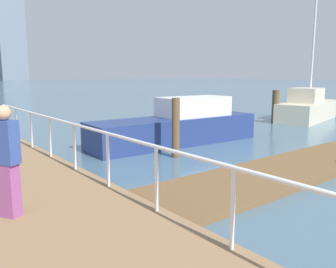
% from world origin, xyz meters
% --- Properties ---
extents(ground_plane, '(300.00, 300.00, 0.00)m').
position_xyz_m(ground_plane, '(0.00, 20.00, 0.00)').
color(ground_plane, slate).
extents(floating_dock, '(14.81, 2.00, 0.18)m').
position_xyz_m(floating_dock, '(3.91, 11.82, 0.09)').
color(floating_dock, brown).
rests_on(floating_dock, ground_plane).
extents(boardwalk_railing, '(0.06, 23.85, 1.08)m').
position_xyz_m(boardwalk_railing, '(-3.15, 8.73, 1.23)').
color(boardwalk_railing, white).
rests_on(boardwalk_railing, boardwalk).
extents(dock_piling_2, '(0.36, 0.36, 1.74)m').
position_xyz_m(dock_piling_2, '(9.62, 17.82, 0.87)').
color(dock_piling_2, brown).
rests_on(dock_piling_2, ground_plane).
extents(dock_piling_5, '(0.25, 0.25, 1.86)m').
position_xyz_m(dock_piling_5, '(0.47, 15.02, 0.93)').
color(dock_piling_5, brown).
rests_on(dock_piling_5, ground_plane).
extents(moored_boat_0, '(6.11, 3.11, 6.90)m').
position_xyz_m(moored_boat_0, '(12.17, 17.39, 0.68)').
color(moored_boat_0, beige).
rests_on(moored_boat_0, ground_plane).
extents(moored_boat_5, '(6.80, 1.95, 1.72)m').
position_xyz_m(moored_boat_5, '(2.00, 16.67, 0.66)').
color(moored_boat_5, navy).
rests_on(moored_boat_5, ground_plane).
extents(pedestrian_2, '(0.37, 0.42, 1.72)m').
position_xyz_m(pedestrian_2, '(-5.05, 12.31, 1.29)').
color(pedestrian_2, '#994C8C').
rests_on(pedestrian_2, boardwalk).
extents(skyline_tower_4, '(11.48, 10.41, 56.82)m').
position_xyz_m(skyline_tower_4, '(35.27, 169.17, 28.41)').
color(skyline_tower_4, slate).
rests_on(skyline_tower_4, ground_plane).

